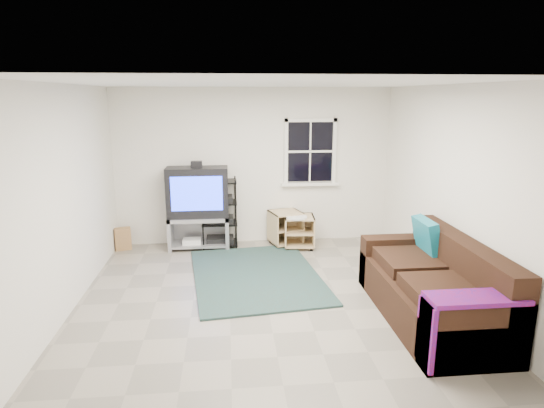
{
  "coord_description": "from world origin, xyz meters",
  "views": [
    {
      "loc": [
        -0.44,
        -5.25,
        2.47
      ],
      "look_at": [
        0.12,
        0.4,
        1.11
      ],
      "focal_mm": 30.0,
      "sensor_mm": 36.0,
      "label": 1
    }
  ],
  "objects": [
    {
      "name": "room",
      "position": [
        0.95,
        2.27,
        1.48
      ],
      "size": [
        4.6,
        4.62,
        4.6
      ],
      "color": "gray",
      "rests_on": "ground"
    },
    {
      "name": "tv_unit",
      "position": [
        -0.93,
        2.03,
        0.79
      ],
      "size": [
        0.98,
        0.49,
        1.45
      ],
      "color": "#919199",
      "rests_on": "ground"
    },
    {
      "name": "av_rack",
      "position": [
        -0.59,
        2.07,
        0.5
      ],
      "size": [
        0.58,
        0.42,
        1.16
      ],
      "color": "black",
      "rests_on": "ground"
    },
    {
      "name": "side_table_left",
      "position": [
        0.5,
        2.07,
        0.31
      ],
      "size": [
        0.6,
        0.6,
        0.57
      ],
      "rotation": [
        0.0,
        0.0,
        0.27
      ],
      "color": "#D1B380",
      "rests_on": "ground"
    },
    {
      "name": "side_table_right",
      "position": [
        0.71,
        1.9,
        0.31
      ],
      "size": [
        0.52,
        0.53,
        0.56
      ],
      "rotation": [
        0.0,
        0.0,
        -0.08
      ],
      "color": "#D1B380",
      "rests_on": "ground"
    },
    {
      "name": "sofa",
      "position": [
        1.83,
        -0.73,
        0.35
      ],
      "size": [
        0.97,
        2.2,
        1.0
      ],
      "color": "black",
      "rests_on": "ground"
    },
    {
      "name": "shag_rug",
      "position": [
        -0.07,
        0.69,
        0.01
      ],
      "size": [
        1.95,
        2.51,
        0.03
      ],
      "primitive_type": "cube",
      "rotation": [
        0.0,
        0.0,
        0.11
      ],
      "color": "#311E15",
      "rests_on": "ground"
    },
    {
      "name": "paper_bag",
      "position": [
        -2.17,
        2.05,
        0.18
      ],
      "size": [
        0.29,
        0.23,
        0.36
      ],
      "primitive_type": "cube",
      "rotation": [
        0.0,
        0.0,
        0.29
      ],
      "color": "#A57C4A",
      "rests_on": "ground"
    }
  ]
}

